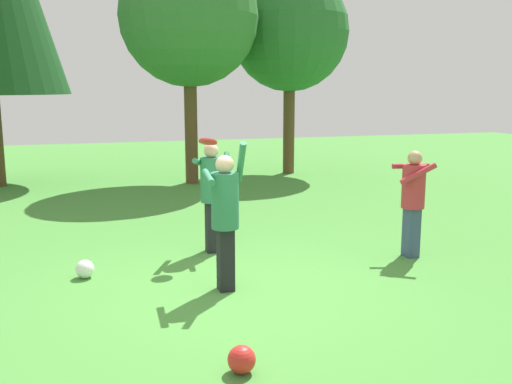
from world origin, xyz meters
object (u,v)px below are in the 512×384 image
Objects in this scene: tree_center at (189,17)px; ball_red at (242,359)px; person_catcher at (212,188)px; frisbee at (208,142)px; tree_right at (290,33)px; ball_white at (85,269)px; person_bystander at (413,195)px; person_thrower at (225,211)px.

ball_red is at bearing -97.92° from tree_center.
frisbee is (-0.10, -0.26, 0.73)m from person_catcher.
tree_right is (3.03, 0.93, -0.22)m from tree_center.
ball_white is (-1.32, 3.07, -0.00)m from ball_red.
person_bystander is 0.27× the size of tree_center.
ball_white is 8.64m from tree_center.
person_thrower is 7.37× the size of ball_red.
frisbee is 7.16m from tree_center.
frisbee is (0.10, 1.43, 0.71)m from person_thrower.
tree_center is (1.42, 10.18, 4.08)m from ball_red.
ball_red is 12.57m from tree_right.
frisbee is at bearing 14.33° from ball_white.
person_bystander is 9.00m from tree_right.
frisbee is 3.90m from ball_red.
tree_right is (4.08, 9.00, 2.97)m from person_thrower.
ball_white is (-1.89, -0.72, -0.87)m from person_catcher.
tree_right is (3.98, 7.57, 2.26)m from frisbee.
person_bystander is 8.39m from tree_center.
ball_white is 0.04× the size of tree_right.
person_bystander is at bearing -97.36° from tree_right.
person_catcher is at bearing 68.79° from frisbee.
ball_white is at bearing -165.67° from frisbee.
frisbee reaches higher than ball_white.
tree_center is at bearing -59.46° from person_bystander.
tree_right reaches higher than frisbee.
tree_center is (2.74, 7.10, 4.09)m from ball_white.
person_catcher is 1.05× the size of person_bystander.
frisbee is 2.45m from ball_white.
tree_right reaches higher than person_thrower.
person_thrower reaches higher than ball_red.
frisbee is at bearing 0.00° from person_bystander.
tree_center is 3.17m from tree_right.
ball_red is 0.04× the size of tree_center.
tree_center is at bearing 82.08° from ball_red.
person_thrower is 1.12× the size of person_catcher.
person_thrower reaches higher than person_bystander.
person_thrower is 10.32m from tree_right.
ball_red is (-0.37, -2.10, -0.89)m from person_thrower.
tree_right is (1.09, 8.40, 3.05)m from person_bystander.
tree_right is at bearing 68.19° from ball_red.
person_bystander is 6.25× the size of ball_red.
person_thrower reaches higher than person_catcher.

